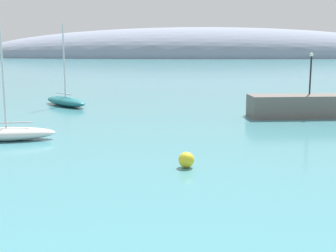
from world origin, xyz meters
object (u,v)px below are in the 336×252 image
Objects in this scene: mooring_buoy_yellow at (186,160)px; harbor_lamp_post at (311,69)px; sailboat_white_mid_mooring at (7,133)px; sailboat_teal_end_of_line at (66,101)px.

mooring_buoy_yellow is 22.82m from harbor_lamp_post.
sailboat_white_mid_mooring is 14.56m from mooring_buoy_yellow.
sailboat_white_mid_mooring is at bearing -154.36° from harbor_lamp_post.
mooring_buoy_yellow is at bearing -122.70° from harbor_lamp_post.
sailboat_white_mid_mooring is 11.79× the size of mooring_buoy_yellow.
mooring_buoy_yellow is at bearing -16.31° from sailboat_teal_end_of_line.
sailboat_white_mid_mooring is at bearing 151.62° from mooring_buoy_yellow.
sailboat_teal_end_of_line is 2.29× the size of harbor_lamp_post.
sailboat_white_mid_mooring is 27.95m from harbor_lamp_post.
sailboat_white_mid_mooring reaches higher than sailboat_teal_end_of_line.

